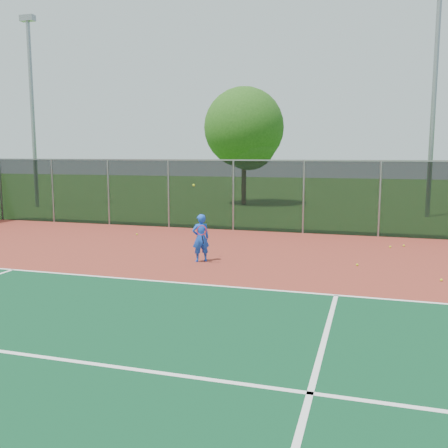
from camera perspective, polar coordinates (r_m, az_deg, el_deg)
name	(u,v)px	position (r m, az deg, el deg)	size (l,w,h in m)	color
ground	(216,331)	(9.55, -0.97, -12.18)	(120.00, 120.00, 0.00)	#295B1A
court_apron	(242,301)	(11.37, 2.11, -8.78)	(30.00, 20.00, 0.02)	maroon
court_lines	(311,389)	(7.45, 9.92, -18.11)	(22.10, 13.05, 0.00)	white
fence_back	(304,196)	(20.79, 9.08, 3.17)	(30.00, 0.06, 3.03)	black
tennis_player	(201,238)	(15.20, -2.67, -1.59)	(0.64, 0.71, 2.37)	blue
practice_ball_1	(137,234)	(20.50, -9.92, -1.17)	(0.07, 0.07, 0.07)	#C0D919
practice_ball_2	(390,247)	(18.45, 18.46, -2.49)	(0.07, 0.07, 0.07)	#C0D919
practice_ball_3	(404,246)	(18.86, 19.86, -2.33)	(0.07, 0.07, 0.07)	#C0D919
practice_ball_4	(357,265)	(15.23, 14.98, -4.52)	(0.07, 0.07, 0.07)	#C0D919
practice_ball_5	(441,280)	(14.16, 23.59, -5.88)	(0.07, 0.07, 0.07)	#C0D919
floodlight_nw	(32,101)	(33.28, -21.11, 13.03)	(0.90, 0.40, 11.43)	gray
floodlight_n	(434,90)	(28.32, 22.91, 13.90)	(0.90, 0.40, 11.43)	gray
tree_back_left	(245,131)	(32.30, 2.45, 10.56)	(5.11, 5.11, 7.50)	#362513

